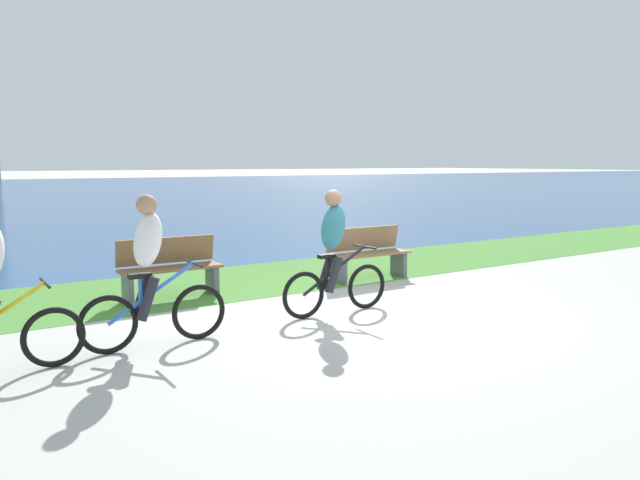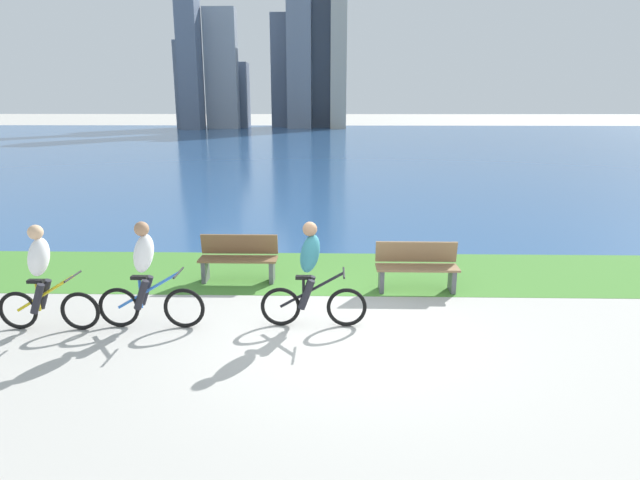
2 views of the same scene
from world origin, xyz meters
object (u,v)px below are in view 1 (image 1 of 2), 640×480
at_px(bench_far_along_path, 368,253).
at_px(cyclist_lead, 334,252).
at_px(bench_near_path, 170,268).
at_px(cyclist_trailing, 150,272).

bearing_deg(bench_far_along_path, cyclist_lead, -137.85).
bearing_deg(cyclist_lead, bench_near_path, 124.60).
bearing_deg(bench_near_path, bench_far_along_path, -7.94).
distance_m(cyclist_lead, bench_far_along_path, 2.56).
distance_m(cyclist_trailing, bench_far_along_path, 4.75).
xyz_separation_m(cyclist_lead, cyclist_trailing, (-2.49, -0.11, 0.00)).
xyz_separation_m(bench_near_path, bench_far_along_path, (3.37, -0.47, 0.00)).
height_order(cyclist_lead, bench_near_path, cyclist_lead).
bearing_deg(cyclist_trailing, bench_near_path, 66.39).
distance_m(cyclist_lead, bench_near_path, 2.66).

